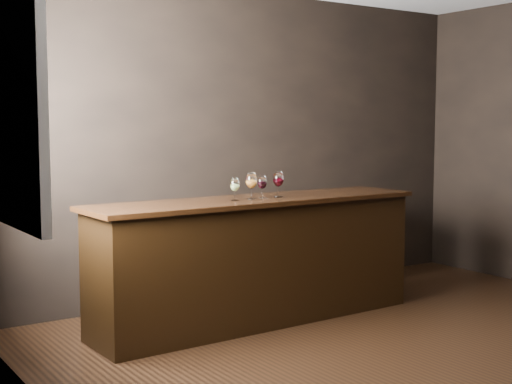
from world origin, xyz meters
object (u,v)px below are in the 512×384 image
glass_red_a (262,183)px  glass_red_b (278,179)px  back_bar_shelf (267,249)px  bar_counter (258,262)px  glass_white (235,185)px  glass_amber (251,181)px

glass_red_a → glass_red_b: size_ratio=0.85×
back_bar_shelf → bar_counter: bearing=-129.3°
bar_counter → glass_red_a: bearing=13.4°
glass_white → glass_red_a: (0.29, 0.05, 0.00)m
glass_white → bar_counter: bearing=8.1°
back_bar_shelf → glass_red_b: size_ratio=11.41×
glass_red_b → bar_counter: bearing=176.3°
bar_counter → glass_red_a: size_ratio=15.46×
bar_counter → glass_amber: (-0.08, -0.03, 0.66)m
bar_counter → glass_amber: 0.66m
glass_white → glass_red_a: glass_red_a is taller
glass_amber → bar_counter: bearing=19.3°
back_bar_shelf → glass_red_b: bearing=-118.1°
glass_amber → glass_red_a: 0.14m
glass_red_a → glass_amber: bearing=-162.5°
glass_white → glass_amber: size_ratio=0.83×
back_bar_shelf → glass_red_a: 1.10m
bar_counter → glass_white: glass_white is taller
glass_amber → glass_red_b: (0.27, 0.01, 0.00)m
glass_amber → glass_red_a: bearing=17.5°
back_bar_shelf → glass_amber: glass_amber is taller
back_bar_shelf → glass_amber: 1.20m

